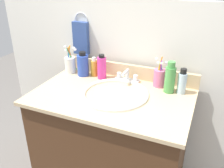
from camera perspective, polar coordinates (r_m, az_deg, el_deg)
vanity_cabinet at (r=1.62m, az=-0.17°, el=-15.60°), size 0.87×0.52×0.79m
countertop at (r=1.39m, az=-0.19°, el=-2.97°), size 0.90×0.57×0.02m
backsplash at (r=1.59m, az=3.68°, el=3.09°), size 0.90×0.02×0.09m
back_wall at (r=1.73m, az=4.20°, el=-2.36°), size 2.00×0.04×1.30m
towel_ring at (r=1.69m, az=-7.19°, el=14.69°), size 0.10×0.01×0.10m
hand_towel at (r=1.70m, az=-7.28°, el=10.60°), size 0.11×0.04×0.22m
sink_basin at (r=1.40m, az=0.70°, el=-3.51°), size 0.39×0.39×0.11m
faucet at (r=1.54m, az=3.48°, el=1.61°), size 0.16×0.10×0.08m
bottle_toner_green at (r=1.42m, az=13.40°, el=1.28°), size 0.06×0.06×0.19m
bottle_gel_clear at (r=1.43m, az=16.06°, el=0.41°), size 0.05×0.05×0.15m
bottle_shampoo_blue at (r=1.62m, az=-6.82°, el=4.48°), size 0.08×0.08×0.16m
bottle_oil_amber at (r=1.62m, az=-4.20°, el=3.83°), size 0.05×0.05×0.13m
bottle_soap_pink at (r=1.57m, az=-2.41°, el=3.91°), size 0.06×0.06×0.16m
cup_pink at (r=1.49m, az=11.08°, el=1.51°), size 0.07×0.07×0.19m
cup_white_ceramic at (r=1.69m, az=-9.71°, el=4.60°), size 0.08×0.07×0.19m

